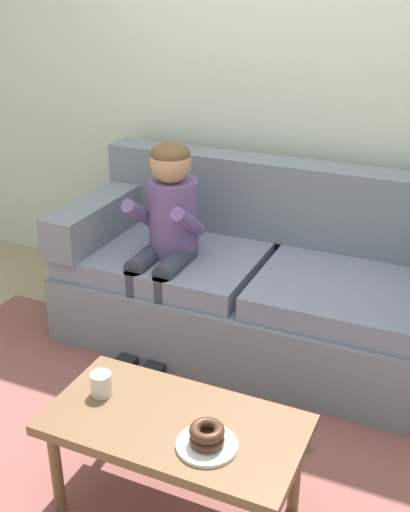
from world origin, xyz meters
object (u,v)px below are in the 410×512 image
at_px(donut, 207,439).
at_px(person_child, 167,228).
at_px(couch, 264,285).
at_px(coffee_table, 175,432).
at_px(mug, 101,384).
at_px(toy_controller, 284,441).

bearing_deg(donut, person_child, 122.75).
relative_size(couch, coffee_table, 2.28).
distance_m(mug, toy_controller, 0.88).
bearing_deg(person_child, toy_controller, -33.49).
bearing_deg(couch, donut, -78.82).
distance_m(coffee_table, mug, 0.33).
bearing_deg(mug, donut, -11.92).
xyz_separation_m(mug, toy_controller, (0.58, 0.49, -0.45)).
xyz_separation_m(couch, person_child, (-0.47, -0.21, 0.33)).
relative_size(person_child, mug, 12.24).
distance_m(coffee_table, donut, 0.19).
distance_m(person_child, donut, 1.37).
xyz_separation_m(couch, coffee_table, (0.11, -1.27, 0.04)).
relative_size(mug, toy_controller, 0.40).
height_order(couch, person_child, person_child).
distance_m(couch, toy_controller, 0.90).
distance_m(coffee_table, toy_controller, 0.67).
bearing_deg(mug, couch, 80.42).
distance_m(person_child, mug, 1.09).
bearing_deg(coffee_table, person_child, 118.35).
relative_size(couch, toy_controller, 9.34).
distance_m(coffee_table, person_child, 1.24).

